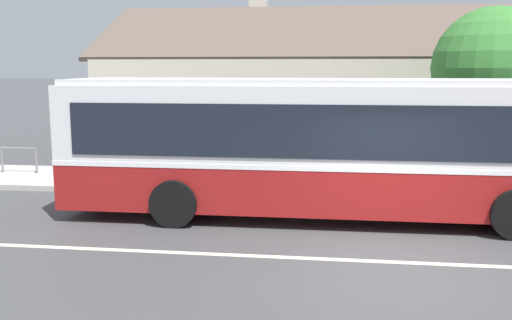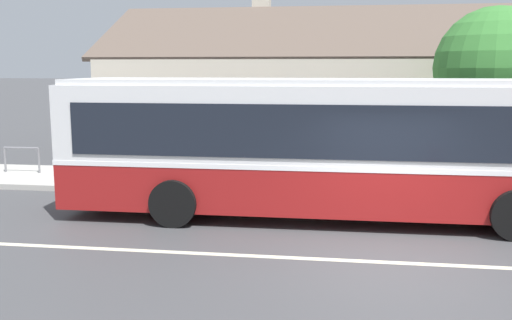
% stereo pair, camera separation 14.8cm
% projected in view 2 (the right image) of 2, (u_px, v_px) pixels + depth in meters
% --- Properties ---
extents(ground_plane, '(300.00, 300.00, 0.00)m').
position_uv_depth(ground_plane, '(391.00, 263.00, 9.74)').
color(ground_plane, '#424244').
extents(sidewalk_far, '(60.00, 3.00, 0.15)m').
position_uv_depth(sidewalk_far, '(372.00, 187.00, 15.59)').
color(sidewalk_far, '#ADAAA3').
rests_on(sidewalk_far, ground).
extents(lane_divider_stripe, '(60.00, 0.16, 0.01)m').
position_uv_depth(lane_divider_stripe, '(391.00, 262.00, 9.74)').
color(lane_divider_stripe, beige).
rests_on(lane_divider_stripe, ground).
extents(community_building, '(22.75, 9.25, 6.66)m').
position_uv_depth(community_building, '(414.00, 103.00, 22.04)').
color(community_building, beige).
rests_on(community_building, ground).
extents(transit_bus, '(11.72, 2.82, 3.05)m').
position_uv_depth(transit_bus, '(330.00, 144.00, 12.46)').
color(transit_bus, maroon).
rests_on(transit_bus, ground).
extents(bench_by_building, '(1.88, 0.51, 0.94)m').
position_uv_depth(bench_by_building, '(137.00, 165.00, 16.06)').
color(bench_by_building, brown).
rests_on(bench_by_building, sidewalk_far).
extents(street_tree_primary, '(3.27, 3.27, 4.92)m').
position_uv_depth(street_tree_primary, '(492.00, 71.00, 15.36)').
color(street_tree_primary, '#4C3828').
rests_on(street_tree_primary, ground).
extents(bike_rack, '(1.16, 0.06, 0.78)m').
position_uv_depth(bike_rack, '(22.00, 155.00, 17.18)').
color(bike_rack, slate).
rests_on(bike_rack, sidewalk_far).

